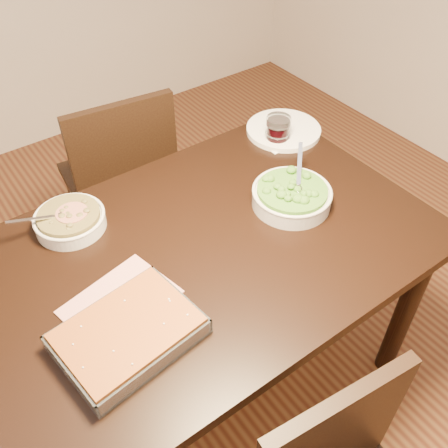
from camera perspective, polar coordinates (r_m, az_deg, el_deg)
name	(u,v)px	position (r m, az deg, el deg)	size (l,w,h in m)	color
ground	(206,378)	(2.07, -2.02, -17.19)	(4.00, 4.00, 0.00)	#452013
table	(201,269)	(1.54, -2.61, -5.14)	(1.40, 0.90, 0.75)	black
magazine_a	(120,302)	(1.36, -11.76, -8.71)	(0.28, 0.20, 0.01)	#B53337
coaster	(277,141)	(1.90, 6.06, 9.37)	(0.12, 0.12, 0.00)	white
stew_bowl	(70,220)	(1.58, -17.21, 0.48)	(0.24, 0.22, 0.08)	silver
broccoli_bowl	(292,196)	(1.60, 7.74, 3.24)	(0.25, 0.25, 0.10)	silver
baking_dish	(128,334)	(1.26, -10.86, -12.23)	(0.36, 0.28, 0.06)	silver
wine_tumbler	(278,129)	(1.87, 6.19, 10.74)	(0.09, 0.09, 0.10)	black
dinner_plate	(283,130)	(1.95, 6.81, 10.63)	(0.28, 0.28, 0.02)	white
chair_far	(122,175)	(2.17, -11.62, 5.46)	(0.47, 0.47, 0.90)	black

